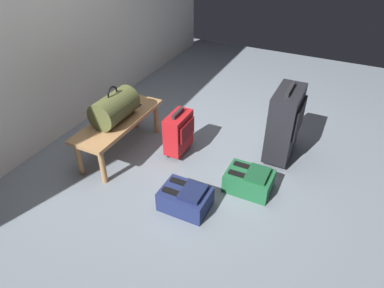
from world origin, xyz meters
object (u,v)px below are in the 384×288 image
Objects in this scene: suitcase_small_red at (179,132)px; cell_phone at (134,105)px; bench at (119,124)px; duffel_bag_olive at (115,107)px; backpack_green at (249,180)px; backpack_navy at (186,198)px; suitcase_upright_charcoal at (285,123)px.

cell_phone is at bearing 83.59° from suitcase_small_red.
duffel_bag_olive reaches higher than bench.
bench is at bearing 113.63° from suitcase_small_red.
backpack_navy is at bearing 137.85° from backpack_green.
suitcase_upright_charcoal is 1.59× the size of suitcase_small_red.
backpack_navy is at bearing 153.42° from suitcase_upright_charcoal.
suitcase_upright_charcoal is 0.65m from backpack_green.
backpack_navy is (-0.68, -0.92, -0.28)m from cell_phone.
suitcase_upright_charcoal reaches higher than backpack_green.
duffel_bag_olive is at bearing 116.06° from suitcase_small_red.
cell_phone reaches higher than backpack_navy.
duffel_bag_olive is 3.06× the size of cell_phone.
suitcase_upright_charcoal is at bearing -11.40° from backpack_green.
backpack_navy is (-0.40, -0.90, -0.22)m from bench.
backpack_green is at bearing -89.01° from bench.
suitcase_small_red is at bearing -96.41° from cell_phone.
cell_phone is 0.55m from suitcase_small_red.
duffel_bag_olive is at bearing 67.40° from backpack_navy.
bench is 0.29m from cell_phone.
suitcase_small_red is at bearing 75.38° from backpack_green.
suitcase_small_red reaches higher than backpack_navy.
bench is 2.63× the size of backpack_green.
suitcase_small_red is (-0.37, 0.89, -0.14)m from suitcase_upright_charcoal.
bench reaches higher than backpack_navy.
bench is 2.27× the size of duffel_bag_olive.
bench is 6.94× the size of cell_phone.
suitcase_small_red is 1.21× the size of backpack_navy.
duffel_bag_olive is at bearing -176.52° from cell_phone.
suitcase_small_red is (0.25, -0.51, -0.26)m from duffel_bag_olive.
suitcase_upright_charcoal is (0.31, -1.42, 0.00)m from cell_phone.
suitcase_upright_charcoal reaches higher than backpack_navy.
cell_phone reaches higher than backpack_green.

